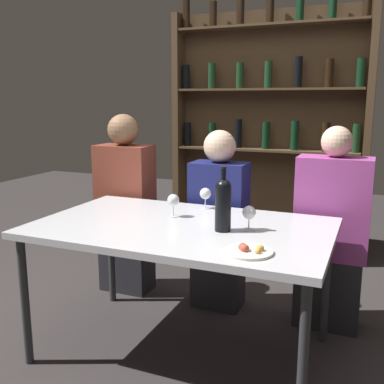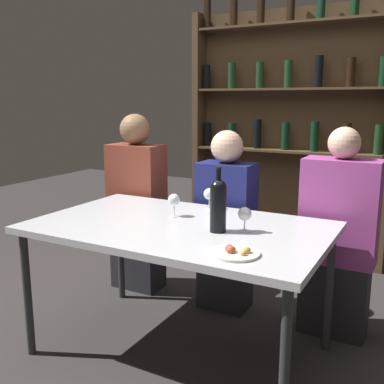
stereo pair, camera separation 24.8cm
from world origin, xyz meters
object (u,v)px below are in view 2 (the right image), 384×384
at_px(wine_glass_1, 209,195).
at_px(food_plate_0, 235,252).
at_px(seated_person_left, 137,207).
at_px(seated_person_center, 226,226).
at_px(wine_bottle, 218,203).
at_px(seated_person_right, 338,240).
at_px(wine_glass_2, 174,200).
at_px(wine_glass_0, 245,215).

distance_m(wine_glass_1, food_plate_0, 0.83).
bearing_deg(seated_person_left, seated_person_center, 0.00).
relative_size(wine_bottle, food_plate_0, 1.51).
relative_size(food_plate_0, seated_person_left, 0.17).
bearing_deg(seated_person_left, wine_bottle, -34.30).
distance_m(wine_bottle, seated_person_right, 0.87).
relative_size(wine_glass_1, seated_person_right, 0.10).
bearing_deg(seated_person_center, seated_person_left, -180.00).
bearing_deg(seated_person_center, wine_bottle, -69.32).
height_order(food_plate_0, seated_person_right, seated_person_right).
height_order(wine_glass_2, food_plate_0, wine_glass_2).
bearing_deg(food_plate_0, seated_person_center, 116.16).
distance_m(wine_bottle, seated_person_left, 1.20).
bearing_deg(wine_glass_1, seated_person_right, 18.85).
bearing_deg(wine_bottle, wine_glass_1, 121.41).
xyz_separation_m(wine_glass_1, seated_person_left, (-0.71, 0.25, -0.21)).
height_order(wine_glass_0, seated_person_left, seated_person_left).
relative_size(wine_bottle, wine_glass_1, 2.58).
height_order(food_plate_0, seated_person_center, seated_person_center).
distance_m(wine_glass_0, seated_person_right, 0.74).
xyz_separation_m(wine_glass_0, seated_person_center, (-0.37, 0.59, -0.26)).
bearing_deg(wine_glass_1, seated_person_center, 89.36).
height_order(wine_glass_0, food_plate_0, wine_glass_0).
height_order(wine_bottle, seated_person_center, seated_person_center).
bearing_deg(seated_person_right, wine_glass_1, -161.15).
bearing_deg(wine_glass_0, food_plate_0, -74.72).
distance_m(wine_bottle, wine_glass_2, 0.39).
bearing_deg(food_plate_0, seated_person_left, 141.52).
relative_size(food_plate_0, seated_person_right, 0.17).
relative_size(wine_glass_0, seated_person_left, 0.10).
bearing_deg(wine_glass_0, seated_person_right, 59.23).
bearing_deg(wine_glass_2, wine_glass_1, 69.13).
distance_m(wine_glass_0, wine_glass_2, 0.47).
xyz_separation_m(wine_glass_0, wine_glass_1, (-0.37, 0.35, 0.00)).
height_order(wine_glass_2, seated_person_right, seated_person_right).
xyz_separation_m(wine_bottle, wine_glass_0, (0.12, 0.06, -0.06)).
distance_m(food_plate_0, seated_person_left, 1.51).
xyz_separation_m(food_plate_0, seated_person_center, (-0.46, 0.93, -0.18)).
distance_m(seated_person_left, seated_person_right, 1.44).
bearing_deg(wine_glass_0, seated_person_center, 121.60).
bearing_deg(wine_glass_0, wine_glass_1, 136.65).
bearing_deg(wine_bottle, seated_person_left, 145.70).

